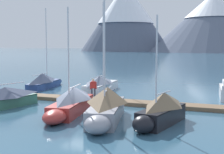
{
  "coord_description": "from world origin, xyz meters",
  "views": [
    {
      "loc": [
        10.76,
        -21.13,
        4.91
      ],
      "look_at": [
        0.0,
        6.0,
        2.0
      ],
      "focal_mm": 52.31,
      "sensor_mm": 36.0,
      "label": 1
    }
  ],
  "objects": [
    {
      "name": "sailboat_outer_slip",
      "position": [
        6.29,
        -1.75,
        0.92
      ],
      "size": [
        2.41,
        5.59,
        6.63
      ],
      "color": "black",
      "rests_on": "ground"
    },
    {
      "name": "sailboat_mid_dock_port",
      "position": [
        -2.89,
        10.26,
        0.79
      ],
      "size": [
        2.38,
        7.25,
        9.36
      ],
      "color": "white",
      "rests_on": "ground"
    },
    {
      "name": "sailboat_far_berth",
      "position": [
        2.77,
        -2.03,
        0.99
      ],
      "size": [
        3.46,
        7.59,
        8.43
      ],
      "color": "#93939E",
      "rests_on": "ground"
    },
    {
      "name": "person_on_dock",
      "position": [
        -1.01,
        4.16,
        1.26
      ],
      "size": [
        0.52,
        0.38,
        1.69
      ],
      "color": "#384256",
      "rests_on": "dock"
    },
    {
      "name": "mountain_west_summit",
      "position": [
        -72.67,
        217.44,
        27.76
      ],
      "size": [
        68.79,
        68.79,
        51.61
      ],
      "color": "#4C566B",
      "rests_on": "ground"
    },
    {
      "name": "sailboat_nearest_berth",
      "position": [
        -9.87,
        10.15,
        0.82
      ],
      "size": [
        2.53,
        7.56,
        8.99
      ],
      "color": "navy",
      "rests_on": "ground"
    },
    {
      "name": "mountain_central_massif",
      "position": [
        -7.88,
        212.56,
        20.85
      ],
      "size": [
        87.14,
        87.14,
        39.89
      ],
      "color": "slate",
      "rests_on": "ground"
    },
    {
      "name": "sailboat_mid_dock_starboard",
      "position": [
        -0.42,
        -0.92,
        0.87
      ],
      "size": [
        3.02,
        7.75,
        7.48
      ],
      "color": "#B2332D",
      "rests_on": "ground"
    },
    {
      "name": "ground_plane",
      "position": [
        0.0,
        0.0,
        0.0
      ],
      "size": [
        700.0,
        700.0,
        0.0
      ],
      "primitive_type": "plane",
      "color": "#335B75"
    },
    {
      "name": "dock",
      "position": [
        0.0,
        4.0,
        0.14
      ],
      "size": [
        21.9,
        1.89,
        0.3
      ],
      "color": "brown",
      "rests_on": "ground"
    }
  ]
}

